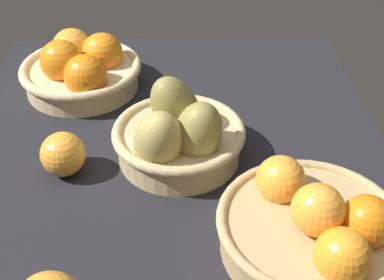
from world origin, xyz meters
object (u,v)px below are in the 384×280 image
(basket_center_pears, at_px, (178,135))
(basket_far_right, at_px, (314,228))
(basket_near_left, at_px, (81,68))
(loose_orange_front_gap, at_px, (63,154))

(basket_center_pears, bearing_deg, basket_far_right, 41.08)
(basket_center_pears, xyz_separation_m, basket_near_left, (-0.23, -0.18, -0.01))
(basket_near_left, height_order, loose_orange_front_gap, basket_near_left)
(basket_center_pears, xyz_separation_m, basket_far_right, (0.20, 0.17, -0.01))
(loose_orange_front_gap, bearing_deg, basket_far_right, 63.87)
(basket_center_pears, distance_m, basket_far_right, 0.26)
(basket_near_left, distance_m, loose_orange_front_gap, 0.26)
(loose_orange_front_gap, bearing_deg, basket_near_left, -178.85)
(basket_far_right, height_order, loose_orange_front_gap, basket_far_right)
(basket_center_pears, height_order, loose_orange_front_gap, basket_center_pears)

